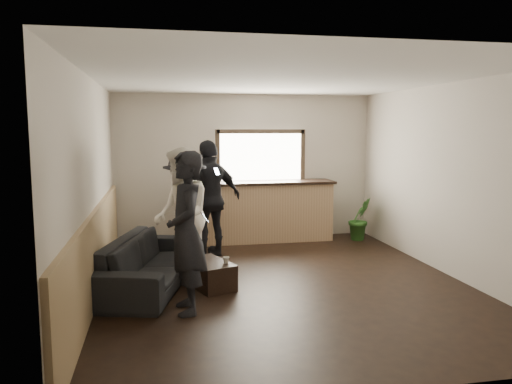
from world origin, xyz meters
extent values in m
cube|color=black|center=(0.00, 0.00, 0.00)|extent=(5.00, 6.00, 0.01)
cube|color=silver|center=(0.00, 0.00, 2.80)|extent=(5.00, 6.00, 0.01)
cube|color=#BCB3A5|center=(0.00, 3.00, 1.40)|extent=(5.00, 0.01, 2.80)
cube|color=#BCB3A5|center=(0.00, -3.00, 1.40)|extent=(5.00, 0.01, 2.80)
cube|color=#BCB3A5|center=(-2.50, 0.00, 1.40)|extent=(0.01, 6.00, 2.80)
cube|color=#BCB3A5|center=(2.50, 0.00, 1.40)|extent=(0.01, 6.00, 2.80)
cube|color=tan|center=(-2.47, 0.00, 0.55)|extent=(0.06, 5.90, 1.10)
cube|color=#9F7A56|center=(0.30, 2.68, 0.55)|extent=(2.60, 0.60, 1.10)
cube|color=black|center=(0.30, 2.68, 1.12)|extent=(2.70, 0.68, 0.05)
cube|color=white|center=(0.30, 2.96, 1.60)|extent=(1.60, 0.06, 0.90)
cube|color=#3F3326|center=(0.30, 2.93, 2.09)|extent=(1.72, 0.08, 0.08)
cube|color=#3F3326|center=(-0.54, 2.93, 1.60)|extent=(0.08, 0.08, 1.06)
cube|color=#3F3326|center=(1.14, 2.93, 1.60)|extent=(0.08, 0.08, 1.06)
imported|color=black|center=(-1.81, 0.21, 0.34)|extent=(1.49, 2.46, 0.67)
cube|color=black|center=(-1.01, 0.03, 0.18)|extent=(0.69, 0.90, 0.35)
imported|color=silver|center=(-1.20, 0.17, 0.40)|extent=(0.16, 0.16, 0.09)
imported|color=silver|center=(-0.80, -0.10, 0.40)|extent=(0.11, 0.11, 0.08)
imported|color=#2D6623|center=(2.15, 2.39, 0.41)|extent=(0.53, 0.47, 0.83)
imported|color=black|center=(-1.36, -0.84, 0.94)|extent=(0.52, 0.73, 1.89)
cube|color=black|center=(-1.14, -0.82, 1.11)|extent=(0.10, 0.08, 0.12)
cube|color=white|center=(-1.14, -0.83, 1.11)|extent=(0.08, 0.07, 0.11)
imported|color=silver|center=(-1.36, 0.37, 0.95)|extent=(0.83, 1.01, 1.89)
cube|color=black|center=(-1.14, 0.40, 1.07)|extent=(0.10, 0.08, 0.12)
cube|color=white|center=(-1.14, 0.39, 1.07)|extent=(0.08, 0.07, 0.11)
imported|color=black|center=(-1.26, 1.10, 0.89)|extent=(0.75, 1.20, 1.79)
cube|color=black|center=(-1.04, 1.12, 1.05)|extent=(0.10, 0.08, 0.12)
cube|color=white|center=(-1.04, 1.11, 1.06)|extent=(0.08, 0.07, 0.11)
imported|color=black|center=(-0.82, 1.69, 0.98)|extent=(1.24, 0.91, 1.96)
cube|color=black|center=(-0.73, 1.49, 1.45)|extent=(0.10, 0.11, 0.12)
cube|color=white|center=(-0.73, 1.48, 1.45)|extent=(0.09, 0.10, 0.11)
camera|label=1|loc=(-1.67, -6.55, 2.13)|focal=35.00mm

